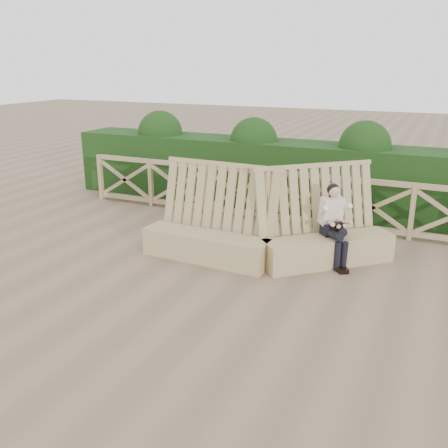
% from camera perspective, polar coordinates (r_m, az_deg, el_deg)
% --- Properties ---
extents(ground, '(60.00, 60.00, 0.00)m').
position_cam_1_polar(ground, '(7.34, 0.82, -7.88)').
color(ground, brown).
rests_on(ground, ground).
extents(bench, '(4.01, 2.10, 1.61)m').
position_cam_1_polar(bench, '(8.39, 4.88, -1.56)').
color(bench, '#8E7951').
rests_on(bench, ground).
extents(woman, '(0.68, 0.76, 1.34)m').
position_cam_1_polar(woman, '(8.34, 12.48, 0.35)').
color(woman, black).
rests_on(woman, ground).
extents(guardrail, '(10.10, 0.09, 1.10)m').
position_cam_1_polar(guardrail, '(10.26, 8.72, 2.83)').
color(guardrail, '#927E55').
rests_on(guardrail, ground).
extents(hedge, '(12.00, 1.20, 1.50)m').
position_cam_1_polar(hedge, '(11.34, 10.45, 5.22)').
color(hedge, black).
rests_on(hedge, ground).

